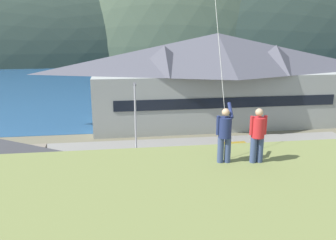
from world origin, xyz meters
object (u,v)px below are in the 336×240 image
(parked_car_back_row_left, at_px, (113,167))
(harbor_lodge, at_px, (216,76))
(parked_car_lone_by_shed, at_px, (236,155))
(parked_car_back_row_right, at_px, (84,202))
(person_kite_flyer, at_px, (225,133))
(person_companion, at_px, (258,134))
(wharf_dock, at_px, (147,101))
(parking_light_pole, at_px, (135,115))
(moored_boat_wharfside, at_px, (123,98))

(parked_car_back_row_left, bearing_deg, harbor_lodge, 51.92)
(parked_car_lone_by_shed, relative_size, parked_car_back_row_right, 1.00)
(parked_car_back_row_left, relative_size, person_kite_flyer, 2.33)
(harbor_lodge, relative_size, person_companion, 17.11)
(wharf_dock, relative_size, parked_car_back_row_right, 2.78)
(harbor_lodge, distance_m, person_companion, 29.55)
(harbor_lodge, relative_size, wharf_dock, 2.53)
(parked_car_back_row_left, bearing_deg, wharf_dock, 80.39)
(parked_car_back_row_right, xyz_separation_m, person_kite_flyer, (5.48, -8.47, 6.48))
(wharf_dock, xyz_separation_m, parked_car_back_row_right, (-6.08, -31.81, 0.71))
(parking_light_pole, bearing_deg, person_companion, -80.49)
(parked_car_back_row_left, distance_m, person_companion, 15.91)
(parking_light_pole, bearing_deg, moored_boat_wharfside, 92.15)
(parking_light_pole, xyz_separation_m, person_companion, (3.06, -18.28, 3.75))
(parking_light_pole, relative_size, person_companion, 3.62)
(harbor_lodge, distance_m, parked_car_back_row_right, 24.48)
(parking_light_pole, bearing_deg, harbor_lodge, 46.49)
(parked_car_back_row_left, bearing_deg, parked_car_back_row_right, -107.06)
(parked_car_lone_by_shed, height_order, parked_car_back_row_right, same)
(moored_boat_wharfside, height_order, parked_car_back_row_right, moored_boat_wharfside)
(parked_car_lone_by_shed, bearing_deg, moored_boat_wharfside, 107.74)
(harbor_lodge, relative_size, parking_light_pole, 4.73)
(harbor_lodge, xyz_separation_m, wharf_dock, (-7.23, 11.74, -5.12))
(wharf_dock, distance_m, moored_boat_wharfside, 3.79)
(harbor_lodge, height_order, wharf_dock, harbor_lodge)
(wharf_dock, height_order, moored_boat_wharfside, moored_boat_wharfside)
(wharf_dock, relative_size, parked_car_back_row_left, 2.72)
(harbor_lodge, xyz_separation_m, parked_car_lone_by_shed, (-2.14, -13.86, -4.41))
(parked_car_back_row_right, bearing_deg, person_companion, -52.97)
(moored_boat_wharfside, height_order, parked_car_lone_by_shed, moored_boat_wharfside)
(person_kite_flyer, bearing_deg, wharf_dock, 89.15)
(parked_car_back_row_right, bearing_deg, person_kite_flyer, -57.08)
(person_companion, bearing_deg, harbor_lodge, 76.64)
(parked_car_back_row_left, distance_m, person_kite_flyer, 15.51)
(harbor_lodge, height_order, parked_car_back_row_left, harbor_lodge)
(harbor_lodge, relative_size, parked_car_back_row_left, 6.88)
(harbor_lodge, xyz_separation_m, person_companion, (-6.81, -28.68, 2.05))
(harbor_lodge, bearing_deg, moored_boat_wharfside, 129.45)
(wharf_dock, distance_m, person_companion, 41.06)
(parking_light_pole, bearing_deg, parked_car_back_row_left, -112.25)
(moored_boat_wharfside, distance_m, parked_car_lone_by_shed, 28.28)
(parked_car_back_row_left, bearing_deg, person_companion, -70.12)
(moored_boat_wharfside, bearing_deg, person_kite_flyer, -85.97)
(wharf_dock, xyz_separation_m, person_kite_flyer, (-0.60, -40.28, 7.19))
(harbor_lodge, height_order, person_companion, harbor_lodge)
(wharf_dock, bearing_deg, parking_light_pole, -96.81)
(harbor_lodge, height_order, person_kite_flyer, harbor_lodge)
(parked_car_back_row_right, height_order, parking_light_pole, parking_light_pole)
(wharf_dock, relative_size, person_companion, 6.77)
(parking_light_pole, relative_size, person_kite_flyer, 3.39)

